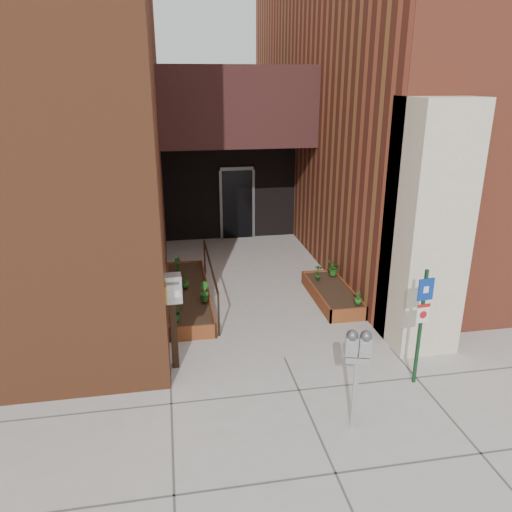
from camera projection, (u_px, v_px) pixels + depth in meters
ground at (284, 358)px, 8.83m from camera, size 80.00×80.00×0.00m
architecture at (223, 67)px, 13.53m from camera, size 20.00×14.60×10.00m
planter_left at (188, 296)px, 11.03m from camera, size 0.90×3.60×0.30m
planter_right at (332, 295)px, 11.09m from camera, size 0.80×2.20×0.30m
handrail at (210, 269)px, 10.87m from camera, size 0.04×3.34×0.90m
parking_meter at (358, 354)px, 6.67m from camera, size 0.36×0.21×1.54m
sign_post at (422, 315)px, 7.71m from camera, size 0.27×0.08×1.96m
payment_dropbox at (172, 302)px, 8.16m from camera, size 0.34×0.27×1.69m
shrub_left_a at (176, 312)px, 9.50m from camera, size 0.36×0.36×0.33m
shrub_left_b at (204, 292)px, 10.32m from camera, size 0.28×0.28×0.41m
shrub_left_c at (185, 281)px, 10.99m from camera, size 0.20×0.20×0.32m
shrub_left_d at (177, 265)px, 11.88m from camera, size 0.28×0.28×0.37m
shrub_right_a at (358, 297)px, 10.20m from camera, size 0.22×0.22×0.29m
shrub_right_b at (318, 272)px, 11.42m from camera, size 0.27×0.27×0.37m
shrub_right_c at (333, 268)px, 11.68m from camera, size 0.46×0.46×0.37m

